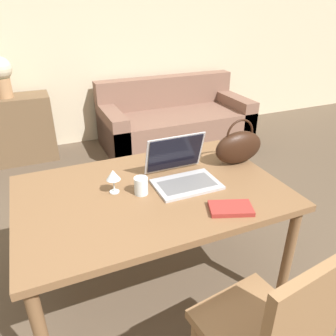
# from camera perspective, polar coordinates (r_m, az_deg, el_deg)

# --- Properties ---
(wall_back) EXTENTS (10.00, 0.06, 2.70)m
(wall_back) POSITION_cam_1_polar(r_m,az_deg,el_deg) (4.35, -18.78, 20.93)
(wall_back) COLOR beige
(wall_back) RESTS_ON ground_plane
(dining_table) EXTENTS (1.50, 1.00, 0.75)m
(dining_table) POSITION_cam_1_polar(r_m,az_deg,el_deg) (1.93, -2.85, -5.71)
(dining_table) COLOR brown
(dining_table) RESTS_ON ground_plane
(chair) EXTENTS (0.50, 0.50, 0.95)m
(chair) POSITION_cam_1_polar(r_m,az_deg,el_deg) (1.55, 17.58, -25.28)
(chair) COLOR olive
(chair) RESTS_ON ground_plane
(couch) EXTENTS (1.92, 0.91, 0.82)m
(couch) POSITION_cam_1_polar(r_m,az_deg,el_deg) (4.41, 1.15, 8.07)
(couch) COLOR #7F5B4C
(couch) RESTS_ON ground_plane
(laptop) EXTENTS (0.38, 0.34, 0.26)m
(laptop) POSITION_cam_1_polar(r_m,az_deg,el_deg) (1.96, 2.28, -0.24)
(laptop) COLOR #ADADB2
(laptop) RESTS_ON dining_table
(drinking_glass) EXTENTS (0.08, 0.08, 0.10)m
(drinking_glass) POSITION_cam_1_polar(r_m,az_deg,el_deg) (1.83, -4.72, -3.10)
(drinking_glass) COLOR silver
(drinking_glass) RESTS_ON dining_table
(wine_glass) EXTENTS (0.08, 0.08, 0.14)m
(wine_glass) POSITION_cam_1_polar(r_m,az_deg,el_deg) (1.84, -9.53, -1.34)
(wine_glass) COLOR silver
(wine_glass) RESTS_ON dining_table
(handbag) EXTENTS (0.34, 0.13, 0.31)m
(handbag) POSITION_cam_1_polar(r_m,az_deg,el_deg) (2.20, 12.19, 3.63)
(handbag) COLOR black
(handbag) RESTS_ON dining_table
(flower_vase) EXTENTS (0.25, 0.25, 0.44)m
(flower_vase) POSITION_cam_1_polar(r_m,az_deg,el_deg) (4.05, -27.14, 14.43)
(flower_vase) COLOR tan
(flower_vase) RESTS_ON sideboard
(book) EXTENTS (0.25, 0.20, 0.02)m
(book) POSITION_cam_1_polar(r_m,az_deg,el_deg) (1.74, 10.87, -6.91)
(book) COLOR maroon
(book) RESTS_ON dining_table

